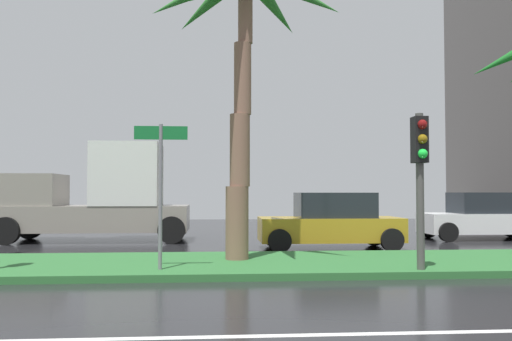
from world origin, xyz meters
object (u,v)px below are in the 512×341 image
at_px(box_truck_lead, 100,197).
at_px(car_in_traffic_third, 482,217).
at_px(palm_tree_centre_left, 245,14).
at_px(car_in_traffic_second, 331,222).
at_px(street_name_sign, 161,176).
at_px(traffic_signal_median_right, 420,162).

bearing_deg(box_truck_lead, car_in_traffic_third, 178.51).
bearing_deg(palm_tree_centre_left, car_in_traffic_second, 51.14).
distance_m(street_name_sign, car_in_traffic_third, 13.57).
bearing_deg(car_in_traffic_second, car_in_traffic_third, -155.56).
bearing_deg(palm_tree_centre_left, traffic_signal_median_right, -30.28).
relative_size(palm_tree_centre_left, car_in_traffic_third, 1.73).
distance_m(palm_tree_centre_left, car_in_traffic_second, 6.90).
relative_size(palm_tree_centre_left, box_truck_lead, 1.16).
height_order(palm_tree_centre_left, car_in_traffic_third, palm_tree_centre_left).
distance_m(palm_tree_centre_left, box_truck_lead, 9.39).
bearing_deg(street_name_sign, palm_tree_centre_left, 40.93).
bearing_deg(traffic_signal_median_right, box_truck_lead, 133.38).
bearing_deg(box_truck_lead, palm_tree_centre_left, 125.43).
bearing_deg(car_in_traffic_third, car_in_traffic_second, 24.44).
height_order(car_in_traffic_second, car_in_traffic_third, same).
height_order(palm_tree_centre_left, box_truck_lead, palm_tree_centre_left).
bearing_deg(palm_tree_centre_left, street_name_sign, -139.07).
bearing_deg(traffic_signal_median_right, palm_tree_centre_left, 149.72).
height_order(street_name_sign, car_in_traffic_third, street_name_sign).
xyz_separation_m(palm_tree_centre_left, street_name_sign, (-1.84, -1.60, -3.95)).
bearing_deg(palm_tree_centre_left, box_truck_lead, 125.43).
relative_size(palm_tree_centre_left, traffic_signal_median_right, 2.31).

